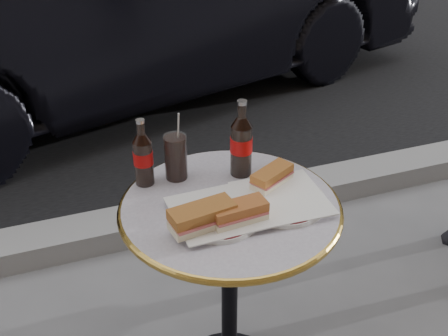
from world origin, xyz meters
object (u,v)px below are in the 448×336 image
object	(u,v)px
cola_bottle_right	(241,138)
cola_glass	(176,157)
plate_left	(217,215)
bistro_table	(229,301)
plate_right	(281,200)
cola_bottle_left	(143,152)

from	to	relation	value
cola_bottle_right	cola_glass	xyz separation A→B (m)	(-0.19, 0.04, -0.05)
plate_left	bistro_table	bearing A→B (deg)	38.38
plate_left	cola_glass	world-z (taller)	cola_glass
bistro_table	cola_glass	size ratio (longest dim) A/B	5.27
plate_left	plate_right	size ratio (longest dim) A/B	0.97
bistro_table	cola_bottle_right	world-z (taller)	cola_bottle_right
plate_left	cola_bottle_left	distance (m)	0.29
bistro_table	cola_bottle_left	size ratio (longest dim) A/B	3.55
plate_right	cola_bottle_right	world-z (taller)	cola_bottle_right
plate_left	cola_glass	xyz separation A→B (m)	(-0.05, 0.23, 0.06)
cola_bottle_left	plate_left	bearing A→B (deg)	-58.33
plate_left	cola_bottle_right	bearing A→B (deg)	52.39
plate_right	cola_glass	world-z (taller)	cola_glass
plate_right	cola_glass	distance (m)	0.33
bistro_table	cola_bottle_right	size ratio (longest dim) A/B	3.06
bistro_table	cola_bottle_right	distance (m)	0.51
cola_bottle_right	plate_left	bearing A→B (deg)	-127.61
cola_bottle_right	bistro_table	bearing A→B (deg)	-121.71
plate_left	cola_glass	bearing A→B (deg)	101.46
cola_glass	cola_bottle_left	bearing A→B (deg)	179.30
plate_right	cola_glass	bearing A→B (deg)	136.29
plate_left	plate_right	xyz separation A→B (m)	(0.19, 0.00, 0.00)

